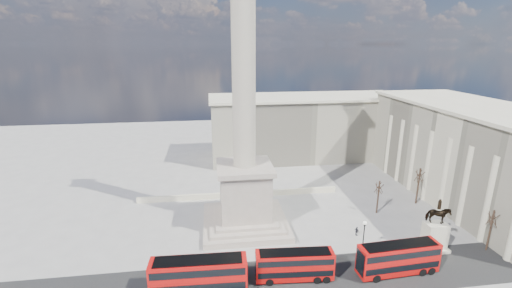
{
  "coord_description": "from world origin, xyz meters",
  "views": [
    {
      "loc": [
        -5.19,
        -47.07,
        29.61
      ],
      "look_at": [
        1.7,
        3.73,
        14.64
      ],
      "focal_mm": 24.0,
      "sensor_mm": 36.0,
      "label": 1
    }
  ],
  "objects_px": {
    "victorian_lamp": "(364,237)",
    "equestrian_statue": "(435,232)",
    "red_bus_b": "(295,265)",
    "pedestrian_walking": "(361,252)",
    "red_bus_a": "(200,276)",
    "pedestrian_standing": "(413,248)",
    "nelsons_column": "(244,152)",
    "pedestrian_crossing": "(357,231)",
    "red_bus_c": "(399,258)"
  },
  "relations": [
    {
      "from": "pedestrian_walking",
      "to": "pedestrian_standing",
      "type": "bearing_deg",
      "value": -32.72
    },
    {
      "from": "victorian_lamp",
      "to": "pedestrian_crossing",
      "type": "distance_m",
      "value": 6.59
    },
    {
      "from": "victorian_lamp",
      "to": "pedestrian_walking",
      "type": "xyz_separation_m",
      "value": [
        -0.06,
        0.26,
        -2.63
      ]
    },
    {
      "from": "victorian_lamp",
      "to": "equestrian_statue",
      "type": "distance_m",
      "value": 11.51
    },
    {
      "from": "red_bus_b",
      "to": "red_bus_c",
      "type": "xyz_separation_m",
      "value": [
        13.94,
        -0.69,
        0.18
      ]
    },
    {
      "from": "nelsons_column",
      "to": "red_bus_a",
      "type": "relative_size",
      "value": 4.22
    },
    {
      "from": "red_bus_a",
      "to": "red_bus_b",
      "type": "distance_m",
      "value": 12.23
    },
    {
      "from": "red_bus_c",
      "to": "equestrian_statue",
      "type": "height_order",
      "value": "equestrian_statue"
    },
    {
      "from": "pedestrian_walking",
      "to": "pedestrian_crossing",
      "type": "relative_size",
      "value": 1.06
    },
    {
      "from": "nelsons_column",
      "to": "red_bus_b",
      "type": "height_order",
      "value": "nelsons_column"
    },
    {
      "from": "red_bus_c",
      "to": "equestrian_statue",
      "type": "distance_m",
      "value": 9.43
    },
    {
      "from": "red_bus_a",
      "to": "pedestrian_crossing",
      "type": "bearing_deg",
      "value": 23.95
    },
    {
      "from": "red_bus_c",
      "to": "pedestrian_crossing",
      "type": "distance_m",
      "value": 9.92
    },
    {
      "from": "red_bus_c",
      "to": "pedestrian_standing",
      "type": "relative_size",
      "value": 7.3
    },
    {
      "from": "victorian_lamp",
      "to": "pedestrian_crossing",
      "type": "bearing_deg",
      "value": 73.3
    },
    {
      "from": "red_bus_c",
      "to": "victorian_lamp",
      "type": "relative_size",
      "value": 1.89
    },
    {
      "from": "red_bus_a",
      "to": "red_bus_b",
      "type": "bearing_deg",
      "value": 6.45
    },
    {
      "from": "nelsons_column",
      "to": "red_bus_a",
      "type": "distance_m",
      "value": 20.38
    },
    {
      "from": "pedestrian_walking",
      "to": "pedestrian_standing",
      "type": "distance_m",
      "value": 8.14
    },
    {
      "from": "victorian_lamp",
      "to": "pedestrian_walking",
      "type": "distance_m",
      "value": 2.65
    },
    {
      "from": "red_bus_b",
      "to": "pedestrian_walking",
      "type": "xyz_separation_m",
      "value": [
        10.66,
        3.48,
        -1.32
      ]
    },
    {
      "from": "pedestrian_standing",
      "to": "pedestrian_crossing",
      "type": "relative_size",
      "value": 0.97
    },
    {
      "from": "red_bus_c",
      "to": "equestrian_statue",
      "type": "xyz_separation_m",
      "value": [
        8.26,
        4.52,
        0.53
      ]
    },
    {
      "from": "red_bus_a",
      "to": "pedestrian_walking",
      "type": "height_order",
      "value": "red_bus_a"
    },
    {
      "from": "red_bus_c",
      "to": "victorian_lamp",
      "type": "distance_m",
      "value": 5.19
    },
    {
      "from": "red_bus_c",
      "to": "pedestrian_crossing",
      "type": "height_order",
      "value": "red_bus_c"
    },
    {
      "from": "red_bus_b",
      "to": "pedestrian_crossing",
      "type": "bearing_deg",
      "value": 39.63
    },
    {
      "from": "pedestrian_standing",
      "to": "red_bus_c",
      "type": "bearing_deg",
      "value": 45.37
    },
    {
      "from": "red_bus_c",
      "to": "pedestrian_walking",
      "type": "bearing_deg",
      "value": 124.73
    },
    {
      "from": "red_bus_a",
      "to": "red_bus_c",
      "type": "relative_size",
      "value": 1.07
    },
    {
      "from": "equestrian_statue",
      "to": "pedestrian_crossing",
      "type": "distance_m",
      "value": 11.22
    },
    {
      "from": "nelsons_column",
      "to": "victorian_lamp",
      "type": "distance_m",
      "value": 21.75
    },
    {
      "from": "red_bus_b",
      "to": "pedestrian_walking",
      "type": "relative_size",
      "value": 6.19
    },
    {
      "from": "red_bus_b",
      "to": "pedestrian_walking",
      "type": "height_order",
      "value": "red_bus_b"
    },
    {
      "from": "red_bus_c",
      "to": "pedestrian_crossing",
      "type": "relative_size",
      "value": 7.09
    },
    {
      "from": "equestrian_statue",
      "to": "pedestrian_standing",
      "type": "bearing_deg",
      "value": -174.84
    },
    {
      "from": "equestrian_statue",
      "to": "pedestrian_walking",
      "type": "xyz_separation_m",
      "value": [
        -11.54,
        -0.34,
        -2.03
      ]
    },
    {
      "from": "nelsons_column",
      "to": "red_bus_b",
      "type": "xyz_separation_m",
      "value": [
        4.94,
        -14.98,
        -10.77
      ]
    },
    {
      "from": "nelsons_column",
      "to": "red_bus_a",
      "type": "height_order",
      "value": "nelsons_column"
    },
    {
      "from": "nelsons_column",
      "to": "pedestrian_standing",
      "type": "xyz_separation_m",
      "value": [
        23.74,
        -11.47,
        -12.16
      ]
    },
    {
      "from": "nelsons_column",
      "to": "pedestrian_crossing",
      "type": "distance_m",
      "value": 22.04
    },
    {
      "from": "pedestrian_crossing",
      "to": "pedestrian_walking",
      "type": "bearing_deg",
      "value": 133.97
    },
    {
      "from": "pedestrian_walking",
      "to": "red_bus_a",
      "type": "bearing_deg",
      "value": 158.06
    },
    {
      "from": "red_bus_a",
      "to": "pedestrian_standing",
      "type": "bearing_deg",
      "value": 10.18
    },
    {
      "from": "red_bus_b",
      "to": "red_bus_c",
      "type": "relative_size",
      "value": 0.92
    },
    {
      "from": "red_bus_b",
      "to": "pedestrian_crossing",
      "type": "height_order",
      "value": "red_bus_b"
    },
    {
      "from": "red_bus_b",
      "to": "pedestrian_standing",
      "type": "distance_m",
      "value": 19.17
    },
    {
      "from": "red_bus_c",
      "to": "pedestrian_standing",
      "type": "distance_m",
      "value": 6.62
    },
    {
      "from": "victorian_lamp",
      "to": "equestrian_statue",
      "type": "xyz_separation_m",
      "value": [
        11.48,
        0.6,
        -0.61
      ]
    },
    {
      "from": "pedestrian_standing",
      "to": "nelsons_column",
      "type": "bearing_deg",
      "value": -21.32
    }
  ]
}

